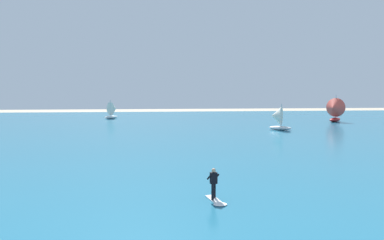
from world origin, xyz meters
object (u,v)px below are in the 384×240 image
object	(u,v)px
kitesurfer	(215,189)
sailboat_mid_right	(113,110)
sailboat_trailing	(334,110)
sailboat_far_right	(277,118)

from	to	relation	value
kitesurfer	sailboat_mid_right	size ratio (longest dim) A/B	0.54
kitesurfer	sailboat_trailing	xyz separation A→B (m)	(28.94, 43.48, 1.62)
kitesurfer	sailboat_mid_right	distance (m)	56.98
sailboat_trailing	sailboat_far_right	xyz separation A→B (m)	(-14.61, -11.58, -0.48)
sailboat_trailing	sailboat_mid_right	bearing A→B (deg)	163.26
sailboat_trailing	sailboat_far_right	bearing A→B (deg)	-141.59
kitesurfer	sailboat_mid_right	bearing A→B (deg)	101.96
sailboat_trailing	sailboat_far_right	distance (m)	18.65
sailboat_trailing	sailboat_far_right	world-z (taller)	sailboat_trailing
kitesurfer	sailboat_mid_right	world-z (taller)	sailboat_mid_right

